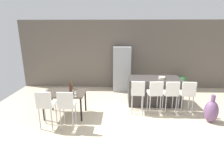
# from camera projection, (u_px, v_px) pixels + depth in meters

# --- Properties ---
(ground_plane) EXTENTS (10.00, 10.00, 0.00)m
(ground_plane) POSITION_uv_depth(u_px,v_px,m) (142.00, 115.00, 5.72)
(ground_plane) COLOR beige
(back_wall) EXTENTS (10.00, 0.12, 2.90)m
(back_wall) POSITION_uv_depth(u_px,v_px,m) (135.00, 55.00, 8.04)
(back_wall) COLOR #665B51
(back_wall) RESTS_ON ground_plane
(kitchen_island) EXTENTS (1.78, 0.90, 0.92)m
(kitchen_island) POSITION_uv_depth(u_px,v_px,m) (154.00, 91.00, 6.50)
(kitchen_island) COLOR #383330
(kitchen_island) RESTS_ON ground_plane
(bar_chair_left) EXTENTS (0.42, 0.42, 1.05)m
(bar_chair_left) POSITION_uv_depth(u_px,v_px,m) (138.00, 92.00, 5.66)
(bar_chair_left) COLOR white
(bar_chair_left) RESTS_ON ground_plane
(bar_chair_middle) EXTENTS (0.43, 0.43, 1.05)m
(bar_chair_middle) POSITION_uv_depth(u_px,v_px,m) (155.00, 92.00, 5.64)
(bar_chair_middle) COLOR white
(bar_chair_middle) RESTS_ON ground_plane
(bar_chair_right) EXTENTS (0.42, 0.42, 1.05)m
(bar_chair_right) POSITION_uv_depth(u_px,v_px,m) (171.00, 92.00, 5.63)
(bar_chair_right) COLOR white
(bar_chair_right) RESTS_ON ground_plane
(bar_chair_far) EXTENTS (0.42, 0.42, 1.05)m
(bar_chair_far) POSITION_uv_depth(u_px,v_px,m) (187.00, 92.00, 5.61)
(bar_chair_far) COLOR white
(bar_chair_far) RESTS_ON ground_plane
(dining_table) EXTENTS (1.20, 0.83, 0.74)m
(dining_table) POSITION_uv_depth(u_px,v_px,m) (65.00, 95.00, 5.50)
(dining_table) COLOR #4C4238
(dining_table) RESTS_ON ground_plane
(dining_chair_near) EXTENTS (0.42, 0.42, 1.05)m
(dining_chair_near) POSITION_uv_depth(u_px,v_px,m) (46.00, 104.00, 4.76)
(dining_chair_near) COLOR white
(dining_chair_near) RESTS_ON ground_plane
(dining_chair_far) EXTENTS (0.40, 0.40, 1.05)m
(dining_chair_far) POSITION_uv_depth(u_px,v_px,m) (67.00, 104.00, 4.74)
(dining_chair_far) COLOR white
(dining_chair_far) RESTS_ON ground_plane
(wine_bottle_right) EXTENTS (0.08, 0.08, 0.30)m
(wine_bottle_right) POSITION_uv_depth(u_px,v_px,m) (71.00, 85.00, 5.78)
(wine_bottle_right) COLOR brown
(wine_bottle_right) RESTS_ON dining_table
(wine_bottle_far) EXTENTS (0.08, 0.08, 0.34)m
(wine_bottle_far) POSITION_uv_depth(u_px,v_px,m) (71.00, 89.00, 5.36)
(wine_bottle_far) COLOR #471E19
(wine_bottle_far) RESTS_ON dining_table
(wine_glass_left) EXTENTS (0.07, 0.07, 0.17)m
(wine_glass_left) POSITION_uv_depth(u_px,v_px,m) (75.00, 92.00, 5.10)
(wine_glass_left) COLOR silver
(wine_glass_left) RESTS_ON dining_table
(wine_glass_middle) EXTENTS (0.07, 0.07, 0.17)m
(wine_glass_middle) POSITION_uv_depth(u_px,v_px,m) (46.00, 90.00, 5.31)
(wine_glass_middle) COLOR silver
(wine_glass_middle) RESTS_ON dining_table
(refrigerator) EXTENTS (0.72, 0.68, 1.84)m
(refrigerator) POSITION_uv_depth(u_px,v_px,m) (122.00, 69.00, 7.80)
(refrigerator) COLOR #939699
(refrigerator) RESTS_ON ground_plane
(fruit_bowl) EXTENTS (0.23, 0.23, 0.07)m
(fruit_bowl) POSITION_uv_depth(u_px,v_px,m) (162.00, 78.00, 6.27)
(fruit_bowl) COLOR beige
(fruit_bowl) RESTS_ON kitchen_island
(floor_vase) EXTENTS (0.38, 0.38, 0.80)m
(floor_vase) POSITION_uv_depth(u_px,v_px,m) (211.00, 111.00, 5.21)
(floor_vase) COLOR #704C75
(floor_vase) RESTS_ON ground_plane
(potted_plant) EXTENTS (0.45, 0.45, 0.64)m
(potted_plant) POSITION_uv_depth(u_px,v_px,m) (181.00, 82.00, 7.85)
(potted_plant) COLOR #996B4C
(potted_plant) RESTS_ON ground_plane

